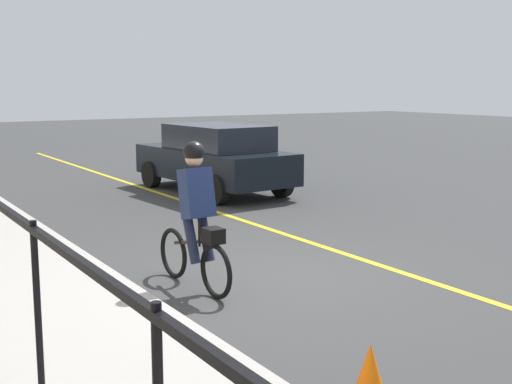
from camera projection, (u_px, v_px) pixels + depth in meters
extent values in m
plane|color=#383839|center=(277.00, 280.00, 8.63)|extent=(80.00, 80.00, 0.00)
cube|color=yellow|center=(371.00, 262.00, 9.47)|extent=(36.00, 0.12, 0.01)
cube|color=#A6A39E|center=(2.00, 324.00, 6.82)|extent=(40.00, 3.20, 0.15)
cylinder|color=black|center=(40.00, 357.00, 3.83)|extent=(0.04, 0.04, 1.60)
torus|color=black|center=(173.00, 253.00, 8.68)|extent=(0.66, 0.09, 0.66)
torus|color=black|center=(216.00, 271.00, 7.83)|extent=(0.66, 0.09, 0.66)
cube|color=black|center=(193.00, 242.00, 8.21)|extent=(0.93, 0.08, 0.24)
cylinder|color=black|center=(199.00, 232.00, 8.07)|extent=(0.03, 0.03, 0.35)
cube|color=navy|center=(197.00, 193.00, 8.03)|extent=(0.36, 0.38, 0.63)
sphere|color=tan|center=(194.00, 158.00, 8.01)|extent=(0.22, 0.22, 0.22)
sphere|color=black|center=(194.00, 152.00, 7.99)|extent=(0.26, 0.26, 0.26)
cylinder|color=#191E38|center=(191.00, 237.00, 8.04)|extent=(0.34, 0.14, 0.65)
cylinder|color=#191E38|center=(205.00, 235.00, 8.16)|extent=(0.34, 0.14, 0.65)
cube|color=black|center=(213.00, 236.00, 7.80)|extent=(0.25, 0.21, 0.18)
cube|color=black|center=(213.00, 164.00, 15.57)|extent=(4.51, 2.08, 0.70)
cube|color=#1E232D|center=(218.00, 137.00, 15.31)|extent=(2.56, 1.74, 0.56)
cylinder|color=black|center=(151.00, 174.00, 16.32)|extent=(0.65, 0.26, 0.64)
cylinder|color=black|center=(210.00, 169.00, 17.31)|extent=(0.65, 0.26, 0.64)
cylinder|color=black|center=(218.00, 190.00, 13.94)|extent=(0.65, 0.26, 0.64)
cylinder|color=black|center=(282.00, 183.00, 14.93)|extent=(0.65, 0.26, 0.64)
cone|color=#F16208|center=(370.00, 381.00, 5.03)|extent=(0.36, 0.36, 0.58)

